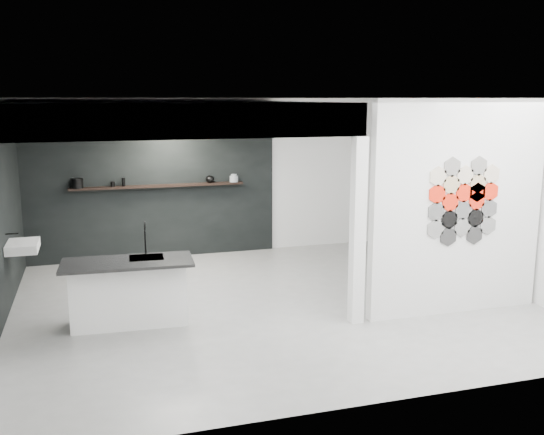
{
  "coord_description": "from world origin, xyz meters",
  "views": [
    {
      "loc": [
        -2.3,
        -7.71,
        2.8
      ],
      "look_at": [
        0.1,
        0.3,
        1.15
      ],
      "focal_mm": 40.0,
      "sensor_mm": 36.0,
      "label": 1
    }
  ],
  "objects_px": {
    "glass_vase": "(234,178)",
    "utensil_cup": "(113,184)",
    "stockpot": "(77,183)",
    "glass_bowl": "(234,179)",
    "bottle_dark": "(123,182)",
    "kitchen_island": "(129,291)",
    "kettle": "(210,179)",
    "wall_basin": "(23,246)",
    "partition_panel": "(457,208)"
  },
  "relations": [
    {
      "from": "wall_basin",
      "to": "glass_bowl",
      "type": "bearing_deg",
      "value": 31.35
    },
    {
      "from": "wall_basin",
      "to": "kettle",
      "type": "bearing_deg",
      "value": 34.95
    },
    {
      "from": "kitchen_island",
      "to": "glass_bowl",
      "type": "relative_size",
      "value": 10.55
    },
    {
      "from": "stockpot",
      "to": "bottle_dark",
      "type": "xyz_separation_m",
      "value": [
        0.76,
        0.0,
        -0.01
      ]
    },
    {
      "from": "stockpot",
      "to": "utensil_cup",
      "type": "height_order",
      "value": "stockpot"
    },
    {
      "from": "partition_panel",
      "to": "kitchen_island",
      "type": "distance_m",
      "value": 4.34
    },
    {
      "from": "kettle",
      "to": "glass_vase",
      "type": "height_order",
      "value": "glass_vase"
    },
    {
      "from": "kettle",
      "to": "bottle_dark",
      "type": "relative_size",
      "value": 1.05
    },
    {
      "from": "glass_bowl",
      "to": "utensil_cup",
      "type": "relative_size",
      "value": 1.77
    },
    {
      "from": "wall_basin",
      "to": "utensil_cup",
      "type": "xyz_separation_m",
      "value": [
        1.27,
        2.07,
        0.51
      ]
    },
    {
      "from": "kitchen_island",
      "to": "bottle_dark",
      "type": "height_order",
      "value": "bottle_dark"
    },
    {
      "from": "utensil_cup",
      "to": "bottle_dark",
      "type": "bearing_deg",
      "value": 0.0
    },
    {
      "from": "partition_panel",
      "to": "bottle_dark",
      "type": "distance_m",
      "value": 5.57
    },
    {
      "from": "kettle",
      "to": "utensil_cup",
      "type": "bearing_deg",
      "value": 165.26
    },
    {
      "from": "wall_basin",
      "to": "kitchen_island",
      "type": "xyz_separation_m",
      "value": [
        1.3,
        -1.06,
        -0.42
      ]
    },
    {
      "from": "kettle",
      "to": "glass_bowl",
      "type": "xyz_separation_m",
      "value": [
        0.44,
        0.0,
        -0.01
      ]
    },
    {
      "from": "stockpot",
      "to": "wall_basin",
      "type": "bearing_deg",
      "value": -108.62
    },
    {
      "from": "glass_vase",
      "to": "partition_panel",
      "type": "bearing_deg",
      "value": -61.77
    },
    {
      "from": "partition_panel",
      "to": "kettle",
      "type": "relative_size",
      "value": 18.15
    },
    {
      "from": "bottle_dark",
      "to": "utensil_cup",
      "type": "relative_size",
      "value": 1.7
    },
    {
      "from": "bottle_dark",
      "to": "wall_basin",
      "type": "bearing_deg",
      "value": -125.11
    },
    {
      "from": "kitchen_island",
      "to": "stockpot",
      "type": "distance_m",
      "value": 3.33
    },
    {
      "from": "stockpot",
      "to": "utensil_cup",
      "type": "xyz_separation_m",
      "value": [
        0.58,
        0.0,
        -0.04
      ]
    },
    {
      "from": "partition_panel",
      "to": "kettle",
      "type": "bearing_deg",
      "value": 123.01
    },
    {
      "from": "kettle",
      "to": "bottle_dark",
      "type": "bearing_deg",
      "value": 165.26
    },
    {
      "from": "glass_vase",
      "to": "kettle",
      "type": "bearing_deg",
      "value": 180.0
    },
    {
      "from": "partition_panel",
      "to": "kettle",
      "type": "xyz_separation_m",
      "value": [
        -2.51,
        3.87,
        -0.01
      ]
    },
    {
      "from": "partition_panel",
      "to": "glass_bowl",
      "type": "xyz_separation_m",
      "value": [
        -2.08,
        3.87,
        -0.03
      ]
    },
    {
      "from": "wall_basin",
      "to": "bottle_dark",
      "type": "height_order",
      "value": "bottle_dark"
    },
    {
      "from": "partition_panel",
      "to": "wall_basin",
      "type": "bearing_deg",
      "value": 161.77
    },
    {
      "from": "kettle",
      "to": "kitchen_island",
      "type": "bearing_deg",
      "value": -132.61
    },
    {
      "from": "partition_panel",
      "to": "bottle_dark",
      "type": "xyz_separation_m",
      "value": [
        -4.01,
        3.87,
        -0.01
      ]
    },
    {
      "from": "glass_vase",
      "to": "utensil_cup",
      "type": "relative_size",
      "value": 1.6
    },
    {
      "from": "stockpot",
      "to": "glass_bowl",
      "type": "height_order",
      "value": "stockpot"
    },
    {
      "from": "glass_bowl",
      "to": "bottle_dark",
      "type": "height_order",
      "value": "bottle_dark"
    },
    {
      "from": "wall_basin",
      "to": "kitchen_island",
      "type": "relative_size",
      "value": 0.37
    },
    {
      "from": "stockpot",
      "to": "glass_bowl",
      "type": "bearing_deg",
      "value": 0.0
    },
    {
      "from": "utensil_cup",
      "to": "glass_vase",
      "type": "bearing_deg",
      "value": 0.0
    },
    {
      "from": "kitchen_island",
      "to": "kettle",
      "type": "bearing_deg",
      "value": 65.33
    },
    {
      "from": "stockpot",
      "to": "kettle",
      "type": "bearing_deg",
      "value": 0.0
    },
    {
      "from": "wall_basin",
      "to": "kettle",
      "type": "xyz_separation_m",
      "value": [
        2.95,
        2.07,
        0.54
      ]
    },
    {
      "from": "partition_panel",
      "to": "kitchen_island",
      "type": "xyz_separation_m",
      "value": [
        -4.16,
        0.74,
        -0.97
      ]
    },
    {
      "from": "kettle",
      "to": "utensil_cup",
      "type": "distance_m",
      "value": 1.68
    },
    {
      "from": "partition_panel",
      "to": "glass_vase",
      "type": "xyz_separation_m",
      "value": [
        -2.08,
        3.87,
        -0.01
      ]
    },
    {
      "from": "glass_bowl",
      "to": "stockpot",
      "type": "bearing_deg",
      "value": 180.0
    },
    {
      "from": "kitchen_island",
      "to": "kettle",
      "type": "relative_size",
      "value": 10.53
    },
    {
      "from": "glass_bowl",
      "to": "utensil_cup",
      "type": "distance_m",
      "value": 2.12
    },
    {
      "from": "partition_panel",
      "to": "glass_vase",
      "type": "bearing_deg",
      "value": 118.23
    },
    {
      "from": "wall_basin",
      "to": "bottle_dark",
      "type": "bearing_deg",
      "value": 54.89
    },
    {
      "from": "wall_basin",
      "to": "glass_bowl",
      "type": "distance_m",
      "value": 4.0
    }
  ]
}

